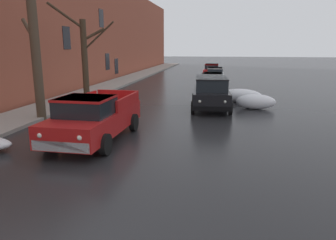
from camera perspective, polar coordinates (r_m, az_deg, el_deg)
name	(u,v)px	position (r m, az deg, el deg)	size (l,w,h in m)	color
left_sidewalk_slab	(83,95)	(23.37, -14.98, 4.30)	(2.63, 80.00, 0.15)	gray
brick_townhouse_facade	(53,23)	(23.98, -19.80, 15.95)	(0.63, 80.00, 9.95)	#9E4C38
snow_bank_along_left_kerb	(240,96)	(20.58, 12.68, 4.23)	(2.68, 1.00, 0.85)	white
snow_bank_near_corner_right	(255,102)	(18.62, 15.22, 3.11)	(2.21, 0.96, 0.84)	white
bare_tree_second_along_sidewalk	(33,37)	(16.30, -22.87, 13.44)	(3.01, 1.95, 7.33)	#4C3D2D
bare_tree_mid_block	(85,56)	(20.92, -14.65, 10.92)	(3.33, 2.24, 5.88)	#423323
pickup_truck_red_approaching_near_lane	(94,118)	(12.17, -13.11, 0.37)	(2.36, 5.29, 1.76)	red
suv_black_parked_kerbside_close	(211,92)	(17.96, 7.67, 5.01)	(2.36, 4.54, 1.82)	black
sedan_silver_parked_kerbside_mid	(212,82)	(25.03, 7.94, 6.75)	(1.87, 4.33, 1.42)	#B7B7BC
sedan_white_parked_far_down_block	(215,75)	(31.04, 8.35, 7.97)	(1.97, 4.02, 1.42)	silver
sedan_red_queued_behind_truck	(212,70)	(37.02, 7.78, 8.82)	(1.94, 4.30, 1.42)	red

